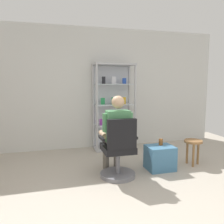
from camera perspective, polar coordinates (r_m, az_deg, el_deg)
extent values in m
plane|color=#B2A899|center=(2.86, 8.42, -24.19)|extent=(7.20, 7.20, 0.00)
cube|color=silver|center=(5.32, -4.59, 5.79)|extent=(6.00, 0.10, 2.70)
cylinder|color=#B7B7BC|center=(4.85, -3.70, 0.91)|extent=(0.05, 0.05, 1.90)
cylinder|color=#B7B7BC|center=(5.10, 5.69, 1.20)|extent=(0.05, 0.05, 1.90)
cylinder|color=#B7B7BC|center=(5.24, -4.61, 1.38)|extent=(0.05, 0.05, 1.90)
cylinder|color=#B7B7BC|center=(5.47, 4.18, 1.63)|extent=(0.05, 0.05, 1.90)
cube|color=#B7B7BC|center=(5.13, 0.48, 11.67)|extent=(0.90, 0.45, 0.04)
cube|color=#B7B7BC|center=(5.33, 0.46, -8.70)|extent=(0.90, 0.45, 0.04)
cube|color=silver|center=(5.35, -0.17, 1.53)|extent=(0.84, 0.02, 1.80)
cube|color=silver|center=(5.21, 0.47, -3.09)|extent=(0.82, 0.39, 0.02)
cube|color=purple|center=(5.11, -2.67, -2.47)|extent=(0.08, 0.06, 0.13)
cube|color=#264CB2|center=(5.18, -1.22, -2.24)|extent=(0.08, 0.06, 0.14)
cube|color=#999919|center=(5.18, 0.40, -2.33)|extent=(0.08, 0.04, 0.13)
cube|color=gold|center=(5.21, 2.03, -2.12)|extent=(0.09, 0.05, 0.16)
cube|color=red|center=(5.27, 3.40, -2.04)|extent=(0.08, 0.06, 0.15)
cube|color=silver|center=(5.14, 0.47, 1.85)|extent=(0.82, 0.39, 0.02)
cube|color=#268C4C|center=(5.11, -2.28, 2.70)|extent=(0.09, 0.05, 0.14)
cube|color=#268C4C|center=(5.17, 0.35, 2.79)|extent=(0.08, 0.05, 0.15)
cube|color=gold|center=(5.24, 2.96, 2.85)|extent=(0.08, 0.04, 0.15)
cube|color=silver|center=(5.12, 0.48, 6.87)|extent=(0.82, 0.39, 0.02)
cube|color=black|center=(5.07, -2.08, 7.83)|extent=(0.08, 0.04, 0.16)
cube|color=silver|center=(5.11, 0.42, 7.82)|extent=(0.09, 0.04, 0.15)
cube|color=#264CB2|center=(5.20, 3.04, 7.64)|extent=(0.08, 0.05, 0.13)
cylinder|color=slate|center=(3.83, 1.41, -15.12)|extent=(0.56, 0.56, 0.06)
cylinder|color=slate|center=(3.75, 1.42, -12.23)|extent=(0.07, 0.07, 0.41)
cube|color=black|center=(3.69, 1.43, -8.93)|extent=(0.49, 0.49, 0.10)
cube|color=black|center=(3.42, 2.44, -5.46)|extent=(0.44, 0.09, 0.45)
cube|color=black|center=(3.72, 5.31, -5.94)|extent=(0.04, 0.30, 0.04)
cube|color=black|center=(3.58, -2.58, -6.46)|extent=(0.04, 0.30, 0.04)
cylinder|color=slate|center=(3.87, 2.03, -6.60)|extent=(0.14, 0.40, 0.14)
cylinder|color=slate|center=(4.13, 1.19, -9.73)|extent=(0.11, 0.11, 0.56)
cylinder|color=slate|center=(3.82, -0.86, -6.79)|extent=(0.14, 0.40, 0.14)
cylinder|color=slate|center=(4.08, -1.54, -9.94)|extent=(0.11, 0.11, 0.56)
cube|color=#4C8C59|center=(3.60, 1.45, -3.58)|extent=(0.36, 0.22, 0.50)
sphere|color=tan|center=(3.55, 1.47, 2.45)|extent=(0.20, 0.20, 0.20)
cylinder|color=#4C8C59|center=(3.65, 4.47, -2.34)|extent=(0.09, 0.09, 0.28)
cylinder|color=tan|center=(3.86, 3.55, -5.13)|extent=(0.08, 0.30, 0.08)
cylinder|color=#4C8C59|center=(3.54, -1.65, -2.63)|extent=(0.09, 0.09, 0.28)
cylinder|color=tan|center=(3.76, -2.28, -5.47)|extent=(0.08, 0.30, 0.08)
cube|color=teal|center=(4.13, 11.71, -10.97)|extent=(0.46, 0.38, 0.41)
cylinder|color=brown|center=(4.13, 11.92, -7.23)|extent=(0.07, 0.07, 0.11)
cylinder|color=olive|center=(4.45, 19.39, -6.82)|extent=(0.32, 0.32, 0.04)
cylinder|color=olive|center=(4.57, 20.42, -9.46)|extent=(0.04, 0.04, 0.42)
cylinder|color=olive|center=(4.55, 18.00, -9.42)|extent=(0.04, 0.04, 0.42)
cylinder|color=olive|center=(4.40, 19.39, -10.05)|extent=(0.04, 0.04, 0.42)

